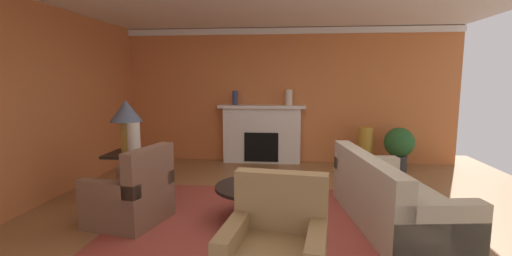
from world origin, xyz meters
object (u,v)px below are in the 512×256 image
Objects in this scene: fireplace at (262,136)px; table_lamp at (126,116)px; armchair_near_window at (131,198)px; side_table at (129,173)px; potted_plant at (399,145)px; vase_mantel_right at (289,98)px; coffee_table at (256,195)px; sofa at (389,201)px; vase_on_side_table at (134,139)px; vase_mantel_left at (235,98)px; vase_tall_corner at (365,148)px.

table_lamp is (-1.70, -2.55, 0.65)m from fireplace.
armchair_near_window is at bearing -111.44° from fireplace.
side_table is 0.84× the size of potted_plant.
vase_mantel_right reaches higher than potted_plant.
fireplace is 3.13m from table_lamp.
coffee_table is (0.19, -3.11, -0.24)m from fireplace.
side_table is 3.49m from vase_mantel_right.
coffee_table is at bearing -16.77° from side_table.
sofa is at bearing 4.70° from armchair_near_window.
vase_on_side_table is (-1.74, 0.45, 0.59)m from coffee_table.
armchair_near_window is 1.29× the size of table_lamp.
vase_mantel_right reaches higher than armchair_near_window.
sofa is (1.79, -3.07, -0.27)m from fireplace.
vase_mantel_left reaches higher than potted_plant.
vase_mantel_right is (0.36, 3.06, 1.03)m from coffee_table.
potted_plant is at bearing 47.54° from coffee_table.
vase_mantel_right is (-1.50, 0.25, 0.96)m from vase_tall_corner.
potted_plant is (3.20, -0.38, -0.87)m from vase_mantel_left.
vase_tall_corner is (0.26, 2.77, 0.11)m from sofa.
vase_tall_corner is at bearing 33.33° from vase_on_side_table.
table_lamp reaches higher than coffee_table.
coffee_table is at bearing -96.66° from vase_mantel_right.
coffee_table is 3.31m from vase_mantel_left.
vase_mantel_right is at bearing -5.15° from fireplace.
sofa is 6.86× the size of vase_mantel_right.
vase_on_side_table is at bearing 165.51° from coffee_table.
potted_plant is at bearing 72.02° from sofa.
vase_mantel_left is 1.10m from vase_mantel_right.
vase_on_side_table is 0.54× the size of potted_plant.
vase_mantel_right is at bearing 0.00° from vase_mantel_left.
vase_mantel_right is (1.85, 3.27, 1.06)m from armchair_near_window.
vase_tall_corner is at bearing 84.68° from sofa.
vase_tall_corner reaches higher than coffee_table.
side_table is 4.84m from potted_plant.
vase_mantel_right reaches higher than side_table.
vase_on_side_table reaches higher than sofa.
vase_on_side_table is at bearing -38.66° from side_table.
coffee_table is at bearing -178.37° from sofa.
sofa is 3.42m from vase_on_side_table.
sofa is 3.65m from table_lamp.
table_lamp is at bearing -131.98° from vase_mantel_right.
vase_mantel_left is (0.75, 3.27, 1.05)m from armchair_near_window.
vase_tall_corner is at bearing 30.93° from table_lamp.
side_table is 0.82m from table_lamp.
sofa is 3.15× the size of side_table.
vase_tall_corner is (2.05, -0.30, -0.16)m from fireplace.
side_table is 2.18× the size of vase_mantel_right.
sofa is 2.20× the size of coffee_table.
fireplace is 0.82× the size of sofa.
vase_on_side_table is (0.15, -0.12, -0.30)m from table_lamp.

